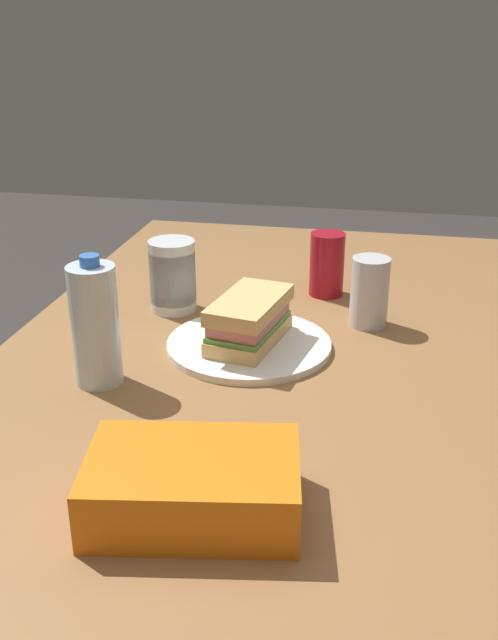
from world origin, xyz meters
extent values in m
cube|color=olive|center=(0.00, 0.00, 0.75)|extent=(1.58, 0.90, 0.04)
cylinder|color=brown|center=(-0.71, -0.37, 0.37)|extent=(0.07, 0.07, 0.73)
cylinder|color=brown|center=(-0.71, 0.37, 0.37)|extent=(0.07, 0.07, 0.73)
cylinder|color=white|center=(-0.07, -0.05, 0.78)|extent=(0.27, 0.27, 0.01)
cube|color=#DBB26B|center=(-0.07, -0.05, 0.80)|extent=(0.18, 0.12, 0.02)
cube|color=#599E3F|center=(-0.07, -0.05, 0.81)|extent=(0.18, 0.12, 0.01)
cube|color=#C6727A|center=(-0.07, -0.05, 0.83)|extent=(0.17, 0.11, 0.02)
cube|color=yellow|center=(-0.07, -0.05, 0.84)|extent=(0.16, 0.11, 0.01)
cube|color=#DBB26B|center=(-0.06, -0.04, 0.85)|extent=(0.18, 0.12, 0.02)
cylinder|color=maroon|center=(-0.34, 0.05, 0.83)|extent=(0.07, 0.07, 0.12)
cube|color=orange|center=(0.35, -0.02, 0.81)|extent=(0.19, 0.25, 0.07)
cylinder|color=silver|center=(0.08, -0.24, 0.86)|extent=(0.07, 0.07, 0.18)
cylinder|color=blue|center=(0.08, -0.24, 0.96)|extent=(0.03, 0.03, 0.02)
cylinder|color=silver|center=(-0.21, -0.22, 0.82)|extent=(0.08, 0.08, 0.09)
cylinder|color=silver|center=(-0.21, -0.22, 0.84)|extent=(0.08, 0.08, 0.09)
cylinder|color=silver|center=(-0.21, -0.22, 0.86)|extent=(0.08, 0.08, 0.09)
cylinder|color=silver|center=(-0.21, 0.14, 0.83)|extent=(0.07, 0.07, 0.12)
camera|label=1|loc=(0.99, 0.17, 1.29)|focal=41.22mm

